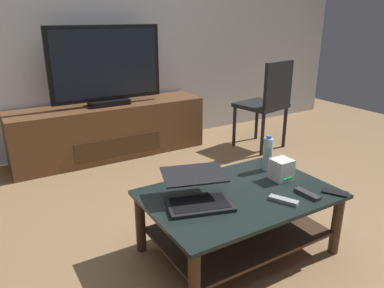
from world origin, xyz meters
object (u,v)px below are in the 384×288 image
at_px(cell_phone, 335,192).
at_px(media_cabinet, 111,130).
at_px(coffee_table, 238,211).
at_px(laptop, 197,192).
at_px(water_bottle_near, 268,154).
at_px(soundbar_remote, 307,194).
at_px(dining_chair, 268,100).
at_px(tv_remote, 283,200).
at_px(television, 106,67).
at_px(router_box, 281,169).

bearing_deg(cell_phone, media_cabinet, 74.08).
xyz_separation_m(coffee_table, laptop, (-0.26, 0.04, 0.18)).
bearing_deg(media_cabinet, coffee_table, -87.10).
height_order(water_bottle_near, cell_phone, water_bottle_near).
bearing_deg(soundbar_remote, dining_chair, 52.93).
distance_m(dining_chair, tv_remote, 1.96).
height_order(dining_chair, laptop, dining_chair).
bearing_deg(laptop, water_bottle_near, 12.40).
xyz_separation_m(coffee_table, television, (-0.10, 1.94, 0.62)).
xyz_separation_m(television, router_box, (0.43, -1.92, -0.43)).
relative_size(coffee_table, soundbar_remote, 6.75).
height_order(router_box, cell_phone, router_box).
relative_size(dining_chair, cell_phone, 6.65).
height_order(coffee_table, water_bottle_near, water_bottle_near).
bearing_deg(tv_remote, router_box, 22.60).
bearing_deg(cell_phone, tv_remote, 137.07).
distance_m(media_cabinet, router_box, 2.00).
height_order(cell_phone, soundbar_remote, soundbar_remote).
relative_size(router_box, soundbar_remote, 0.82).
bearing_deg(coffee_table, cell_phone, -31.24).
height_order(router_box, water_bottle_near, water_bottle_near).
distance_m(dining_chair, cell_phone, 1.83).
bearing_deg(television, soundbar_remote, -79.34).
distance_m(television, router_box, 2.02).
bearing_deg(water_bottle_near, media_cabinet, 104.53).
height_order(media_cabinet, television, television).
xyz_separation_m(media_cabinet, cell_phone, (0.57, -2.24, 0.13)).
height_order(laptop, water_bottle_near, water_bottle_near).
relative_size(media_cabinet, laptop, 4.39).
bearing_deg(soundbar_remote, laptop, 153.16).
xyz_separation_m(dining_chair, laptop, (-1.64, -1.27, -0.07)).
height_order(media_cabinet, router_box, media_cabinet).
bearing_deg(water_bottle_near, tv_remote, -120.16).
xyz_separation_m(tv_remote, soundbar_remote, (0.17, -0.02, 0.00)).
xyz_separation_m(laptop, water_bottle_near, (0.63, 0.14, 0.05)).
xyz_separation_m(coffee_table, water_bottle_near, (0.36, 0.17, 0.23)).
relative_size(coffee_table, water_bottle_near, 4.59).
relative_size(coffee_table, router_box, 8.23).
height_order(router_box, tv_remote, router_box).
height_order(television, dining_chair, television).
relative_size(media_cabinet, television, 1.77).
bearing_deg(dining_chair, water_bottle_near, -131.86).
bearing_deg(dining_chair, television, 156.66).
relative_size(coffee_table, media_cabinet, 0.57).
bearing_deg(soundbar_remote, router_box, 81.28).
bearing_deg(television, dining_chair, -23.34).
distance_m(television, dining_chair, 1.64).
height_order(television, soundbar_remote, television).
distance_m(television, water_bottle_near, 1.86).
bearing_deg(router_box, soundbar_remote, -96.55).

